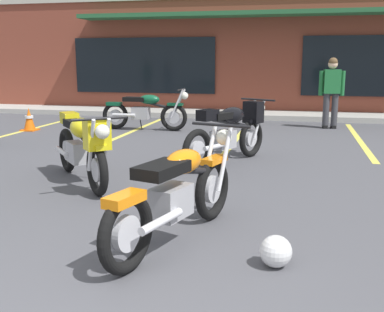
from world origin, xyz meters
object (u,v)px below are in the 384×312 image
(motorcycle_silver_naked, at_px, (82,145))
(motorcycle_blue_standard, at_px, (145,110))
(traffic_cone, at_px, (29,119))
(helmet_on_pavement, at_px, (276,251))
(motorcycle_black_cruiser, at_px, (231,130))
(person_by_back_row, at_px, (332,89))
(motorcycle_foreground_classic, at_px, (177,192))

(motorcycle_silver_naked, bearing_deg, motorcycle_blue_standard, 98.95)
(traffic_cone, bearing_deg, motorcycle_silver_naked, -51.20)
(motorcycle_silver_naked, xyz_separation_m, helmet_on_pavement, (2.61, -2.00, -0.40))
(motorcycle_silver_naked, bearing_deg, motorcycle_black_cruiser, 46.17)
(person_by_back_row, xyz_separation_m, traffic_cone, (-6.85, -1.90, -0.69))
(motorcycle_foreground_classic, relative_size, traffic_cone, 3.88)
(motorcycle_blue_standard, distance_m, helmet_on_pavement, 7.67)
(person_by_back_row, bearing_deg, traffic_cone, -164.50)
(motorcycle_foreground_classic, bearing_deg, motorcycle_silver_naked, 136.01)
(motorcycle_silver_naked, distance_m, person_by_back_row, 7.03)
(helmet_on_pavement, bearing_deg, person_by_back_row, 83.89)
(motorcycle_foreground_classic, xyz_separation_m, motorcycle_black_cruiser, (-0.01, 3.42, 0.07))
(motorcycle_black_cruiser, bearing_deg, person_by_back_row, 67.67)
(motorcycle_black_cruiser, height_order, person_by_back_row, person_by_back_row)
(motorcycle_foreground_classic, bearing_deg, person_by_back_row, 77.17)
(motorcycle_foreground_classic, relative_size, motorcycle_silver_naked, 1.20)
(motorcycle_silver_naked, relative_size, helmet_on_pavement, 6.60)
(motorcycle_silver_naked, distance_m, traffic_cone, 5.39)
(motorcycle_foreground_classic, bearing_deg, motorcycle_blue_standard, 110.80)
(motorcycle_black_cruiser, bearing_deg, motorcycle_silver_naked, -133.83)
(motorcycle_foreground_classic, height_order, person_by_back_row, person_by_back_row)
(helmet_on_pavement, bearing_deg, motorcycle_foreground_classic, 158.80)
(motorcycle_black_cruiser, height_order, traffic_cone, motorcycle_black_cruiser)
(motorcycle_foreground_classic, relative_size, motorcycle_blue_standard, 0.98)
(motorcycle_silver_naked, xyz_separation_m, traffic_cone, (-3.38, 4.20, -0.27))
(motorcycle_silver_naked, distance_m, helmet_on_pavement, 3.31)
(motorcycle_black_cruiser, xyz_separation_m, traffic_cone, (-5.07, 2.43, -0.27))
(helmet_on_pavement, bearing_deg, motorcycle_silver_naked, 142.52)
(motorcycle_foreground_classic, height_order, helmet_on_pavement, motorcycle_foreground_classic)
(traffic_cone, bearing_deg, motorcycle_foreground_classic, -48.99)
(person_by_back_row, bearing_deg, motorcycle_blue_standard, -163.90)
(motorcycle_blue_standard, distance_m, traffic_cone, 2.70)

